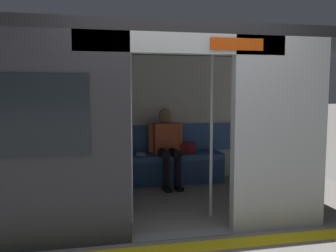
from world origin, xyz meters
TOP-DOWN VIEW (x-y plane):
  - ground_plane at (0.00, 0.00)m, footprint 60.00×60.00m
  - platform_edge_strip at (0.00, 0.30)m, footprint 8.00×0.24m
  - train_car at (0.08, -1.15)m, footprint 6.40×2.60m
  - bench_seat at (0.00, -2.09)m, footprint 2.41×0.44m
  - person_seated at (-0.27, -2.03)m, footprint 0.55×0.69m
  - handbag at (-0.62, -2.13)m, footprint 0.26×0.15m
  - book at (0.13, -2.15)m, footprint 0.17×0.23m
  - grab_pole_door at (0.47, -0.48)m, footprint 0.04×0.04m
  - grab_pole_far at (-0.47, -0.48)m, footprint 0.04×0.04m

SIDE VIEW (x-z plane):
  - ground_plane at x=0.00m, z-range 0.00..0.00m
  - platform_edge_strip at x=0.00m, z-range 0.00..0.01m
  - bench_seat at x=0.00m, z-range 0.13..0.61m
  - book at x=0.13m, z-range 0.48..0.51m
  - handbag at x=-0.62m, z-range 0.48..0.65m
  - person_seated at x=-0.27m, z-range 0.09..1.30m
  - grab_pole_door at x=0.47m, z-range 0.00..2.05m
  - grab_pole_far at x=-0.47m, z-range 0.00..2.05m
  - train_car at x=0.08m, z-range 0.35..2.54m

